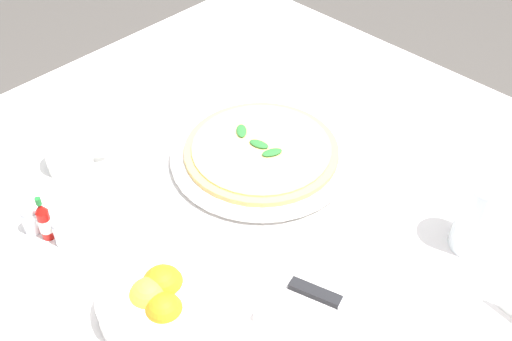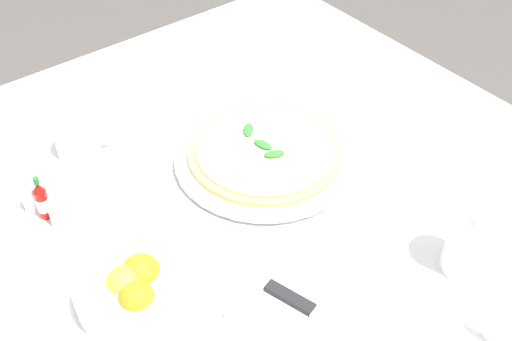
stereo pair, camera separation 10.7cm
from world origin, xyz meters
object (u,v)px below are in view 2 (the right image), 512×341
Objects in this scene: water_glass_center_back at (471,241)px; salt_shaker at (57,212)px; coffee_cup_left_edge at (78,141)px; napkin_folded at (319,321)px; dinner_knife at (321,316)px; pizza_plate at (265,156)px; pizza at (265,150)px; citrus_bowl at (131,289)px; hot_sauce_bottle at (42,201)px; pepper_shaker at (30,198)px.

water_glass_center_back reaches higher than salt_shaker.
napkin_folded is (0.53, 0.09, -0.02)m from coffee_cup_left_edge.
dinner_knife is 0.44m from salt_shaker.
coffee_cup_left_edge is 1.01× the size of water_glass_center_back.
napkin_folded is at bearing 9.81° from coffee_cup_left_edge.
napkin_folded reaches higher than pizza_plate.
water_glass_center_back is 2.28× the size of salt_shaker.
salt_shaker is (-0.08, -0.35, 0.00)m from pizza.
citrus_bowl reaches higher than coffee_cup_left_edge.
pizza_plate is 1.18× the size of pizza.
coffee_cup_left_edge is 0.35m from citrus_bowl.
coffee_cup_left_edge reaches higher than napkin_folded.
pizza_plate is 0.35m from dinner_knife.
pizza_plate is 0.01m from pizza.
coffee_cup_left_edge is 2.31× the size of salt_shaker.
salt_shaker is (-0.20, -0.02, -0.00)m from citrus_bowl.
pizza_plate is at bearing 109.71° from citrus_bowl.
coffee_cup_left_edge is 0.16m from hot_sauce_bottle.
pizza_plate is at bearing -167.11° from water_glass_center_back.
hot_sauce_bottle is (-0.48, -0.44, -0.02)m from water_glass_center_back.
citrus_bowl is (-0.19, -0.18, 0.02)m from napkin_folded.
pepper_shaker is at bearing -160.35° from salt_shaker.
pizza is 0.39m from pepper_shaker.
coffee_cup_left_edge is 0.87× the size of citrus_bowl.
citrus_bowl is at bearing 8.02° from pepper_shaker.
napkin_folded is 1.29× the size of dinner_knife.
pizza is 1.08× the size of napkin_folded.
dinner_knife is (0.53, 0.09, -0.00)m from coffee_cup_left_edge.
pizza reaches higher than dinner_knife.
coffee_cup_left_edge reaches higher than salt_shaker.
dinner_knife is (0.31, -0.15, 0.01)m from pizza_plate.
citrus_bowl is at bearing -154.54° from napkin_folded.
coffee_cup_left_edge is (-0.22, -0.25, 0.02)m from pizza_plate.
napkin_folded is 4.42× the size of salt_shaker.
citrus_bowl is at bearing -70.27° from pizza.
salt_shaker is at bearing -171.21° from napkin_folded.
salt_shaker is (0.03, 0.01, -0.01)m from hot_sauce_bottle.
water_glass_center_back reaches higher than hot_sauce_bottle.
pepper_shaker is at bearing -172.00° from napkin_folded.
pizza is at bearing -167.12° from water_glass_center_back.
water_glass_center_back is (0.36, 0.08, 0.04)m from pizza_plate.
pepper_shaker is at bearing -171.98° from citrus_bowl.
citrus_bowl is 2.67× the size of salt_shaker.
pepper_shaker is at bearing -171.10° from dinner_knife.
hot_sauce_bottle is at bearing -171.63° from napkin_folded.
pepper_shaker reaches higher than pizza.
napkin_folded is at bearing 25.49° from pepper_shaker.
water_glass_center_back is (0.58, 0.33, 0.03)m from coffee_cup_left_edge.
salt_shaker reaches higher than napkin_folded.
pepper_shaker is (-0.14, -0.37, 0.01)m from pizza_plate.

